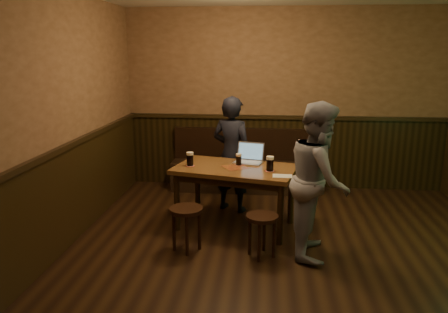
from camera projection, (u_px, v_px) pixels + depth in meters
name	position (u px, v px, depth m)	size (l,w,h in m)	color
room	(295.00, 153.00, 4.17)	(5.04, 6.04, 2.84)	black
bench	(242.00, 170.00, 6.89)	(2.20, 0.50, 0.95)	black
pub_table	(235.00, 175.00, 5.33)	(1.59, 1.13, 0.78)	brown
stool_left	(186.00, 216.00, 4.75)	(0.43, 0.43, 0.49)	black
stool_right	(262.00, 223.00, 4.61)	(0.40, 0.40, 0.47)	black
pint_left	(190.00, 159.00, 5.35)	(0.11, 0.11, 0.17)	#A31814
pint_mid	(239.00, 159.00, 5.38)	(0.09, 0.09, 0.15)	#A31814
pint_right	(270.00, 164.00, 5.11)	(0.12, 0.12, 0.18)	#A31814
laptop	(249.00, 157.00, 5.52)	(0.40, 0.35, 0.24)	silver
menu	(282.00, 176.00, 4.93)	(0.22, 0.15, 0.00)	silver
person_suit	(232.00, 154.00, 5.89)	(0.57, 0.38, 1.57)	black
person_grey	(319.00, 180.00, 4.59)	(0.80, 0.63, 1.66)	#95959A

